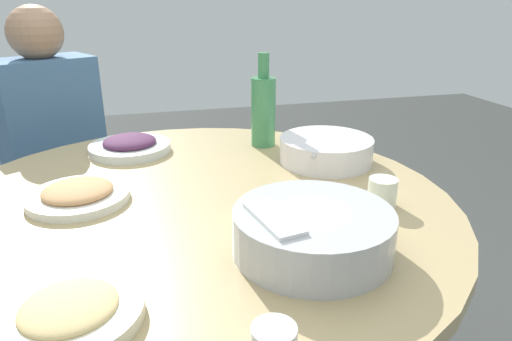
# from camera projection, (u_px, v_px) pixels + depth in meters

# --- Properties ---
(round_dining_table) EXTENTS (1.26, 1.26, 0.75)m
(round_dining_table) POSITION_uv_depth(u_px,v_px,m) (194.00, 248.00, 1.15)
(round_dining_table) COLOR #99999E
(round_dining_table) RESTS_ON ground
(rice_bowl) EXTENTS (0.30, 0.30, 0.10)m
(rice_bowl) POSITION_uv_depth(u_px,v_px,m) (313.00, 231.00, 0.87)
(rice_bowl) COLOR #B2B5BA
(rice_bowl) RESTS_ON round_dining_table
(soup_bowl) EXTENTS (0.27, 0.27, 0.07)m
(soup_bowl) POSITION_uv_depth(u_px,v_px,m) (326.00, 151.00, 1.34)
(soup_bowl) COLOR white
(soup_bowl) RESTS_ON round_dining_table
(dish_eggplant) EXTENTS (0.25, 0.25, 0.05)m
(dish_eggplant) POSITION_uv_depth(u_px,v_px,m) (130.00, 145.00, 1.44)
(dish_eggplant) COLOR silver
(dish_eggplant) RESTS_ON round_dining_table
(dish_noodles) EXTENTS (0.22, 0.22, 0.04)m
(dish_noodles) POSITION_uv_depth(u_px,v_px,m) (70.00, 311.00, 0.70)
(dish_noodles) COLOR #EBE5C8
(dish_noodles) RESTS_ON round_dining_table
(dish_shrimp) EXTENTS (0.24, 0.24, 0.04)m
(dish_shrimp) POSITION_uv_depth(u_px,v_px,m) (78.00, 194.00, 1.10)
(dish_shrimp) COLOR white
(dish_shrimp) RESTS_ON round_dining_table
(green_bottle) EXTENTS (0.08, 0.08, 0.29)m
(green_bottle) POSITION_uv_depth(u_px,v_px,m) (263.00, 109.00, 1.47)
(green_bottle) COLOR #3F8A53
(green_bottle) RESTS_ON round_dining_table
(tea_cup_far) EXTENTS (0.07, 0.07, 0.07)m
(tea_cup_far) POSITION_uv_depth(u_px,v_px,m) (382.00, 192.00, 1.07)
(tea_cup_far) COLOR white
(tea_cup_far) RESTS_ON round_dining_table
(stool_for_diner_left) EXTENTS (0.36, 0.36, 0.42)m
(stool_for_diner_left) POSITION_uv_depth(u_px,v_px,m) (72.00, 251.00, 1.92)
(stool_for_diner_left) COLOR brown
(stool_for_diner_left) RESTS_ON ground
(diner_left) EXTENTS (0.44, 0.45, 0.76)m
(diner_left) POSITION_uv_depth(u_px,v_px,m) (51.00, 129.00, 1.73)
(diner_left) COLOR #2D333D
(diner_left) RESTS_ON stool_for_diner_left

